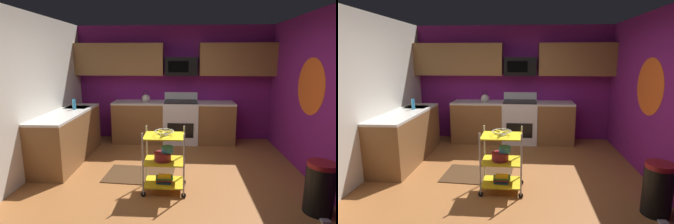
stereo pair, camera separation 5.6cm
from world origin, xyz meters
TOP-DOWN VIEW (x-y plane):
  - floor at (0.00, 0.00)m, footprint 4.40×4.80m
  - wall_back at (0.00, 2.43)m, footprint 4.52×0.06m
  - wall_left at (-2.23, 0.00)m, footprint 0.06×4.80m
  - wall_right at (2.23, 0.00)m, footprint 0.06×4.80m
  - wall_flower_decal at (2.20, 0.50)m, footprint 0.00×0.90m
  - counter_run at (-0.80, 1.58)m, footprint 3.55×2.50m
  - oven_range at (0.16, 2.10)m, footprint 0.76×0.65m
  - upper_cabinets at (-0.04, 2.23)m, footprint 4.40×0.33m
  - microwave at (0.16, 2.21)m, footprint 0.70×0.39m
  - rolling_cart at (-0.04, -0.21)m, footprint 0.63×0.43m
  - fruit_bowl at (-0.04, -0.21)m, footprint 0.27×0.27m
  - mixing_bowl_large at (-0.06, -0.21)m, footprint 0.25×0.25m
  - mixing_bowl_small at (-0.00, -0.18)m, footprint 0.18×0.18m
  - book_stack at (-0.04, -0.21)m, footprint 0.25×0.20m
  - kettle at (-0.62, 2.10)m, footprint 0.21×0.18m
  - dish_soap_bottle at (-1.85, 1.10)m, footprint 0.06×0.06m
  - trash_can at (1.90, -0.67)m, footprint 0.34×0.42m
  - floor_rug at (-0.49, 0.27)m, footprint 1.14×0.77m

SIDE VIEW (x-z plane):
  - floor at x=0.00m, z-range -0.04..0.00m
  - floor_rug at x=-0.49m, z-range 0.00..0.01m
  - book_stack at x=-0.04m, z-range 0.13..0.22m
  - trash_can at x=1.90m, z-range 0.00..0.66m
  - rolling_cart at x=-0.04m, z-range 0.00..0.91m
  - counter_run at x=-0.80m, z-range 0.00..0.92m
  - oven_range at x=0.16m, z-range -0.07..1.03m
  - mixing_bowl_large at x=-0.06m, z-range 0.46..0.58m
  - mixing_bowl_small at x=0.00m, z-range 0.58..0.66m
  - fruit_bowl at x=-0.04m, z-range 0.84..0.91m
  - kettle at x=-0.62m, z-range 0.86..1.13m
  - dish_soap_bottle at x=-1.85m, z-range 0.92..1.12m
  - wall_back at x=0.00m, z-range 0.00..2.60m
  - wall_left at x=-2.23m, z-range 0.00..2.60m
  - wall_right at x=2.23m, z-range 0.00..2.60m
  - wall_flower_decal at x=2.20m, z-range 1.00..1.90m
  - microwave at x=0.16m, z-range 1.50..1.90m
  - upper_cabinets at x=-0.04m, z-range 1.50..2.20m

